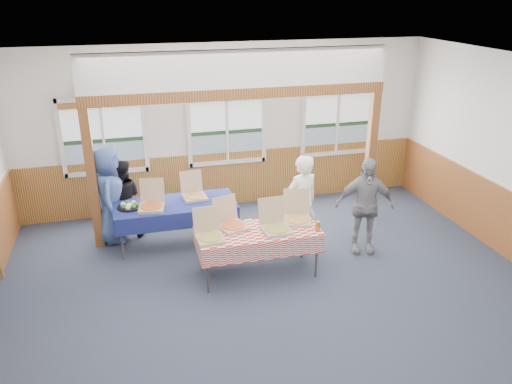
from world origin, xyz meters
TOP-DOWN VIEW (x-y plane):
  - floor at (0.00, 0.00)m, footprint 8.00×8.00m
  - ceiling at (0.00, 0.00)m, footprint 8.00×8.00m
  - wall_back at (0.00, 3.50)m, footprint 8.00×0.00m
  - wainscot_back at (0.00, 3.48)m, footprint 7.98×0.05m
  - window_left at (-2.30, 3.46)m, footprint 1.56×0.10m
  - window_mid at (0.00, 3.46)m, footprint 1.56×0.10m
  - window_right at (2.30, 3.46)m, footprint 1.56×0.10m
  - post_left at (-2.50, 2.30)m, footprint 0.15×0.15m
  - post_right at (2.50, 2.30)m, footprint 0.15×0.15m
  - cross_beam at (0.00, 2.30)m, footprint 5.15×0.18m
  - table_left at (-1.20, 2.02)m, footprint 2.06×0.98m
  - table_right at (-0.11, 0.69)m, footprint 1.96×1.15m
  - pizza_box_a at (-1.59, 1.91)m, footprint 0.47×0.55m
  - pizza_box_b at (-0.86, 2.18)m, footprint 0.43×0.50m
  - pizza_box_c at (-0.86, 0.59)m, footprint 0.41×0.49m
  - pizza_box_d at (-0.47, 0.88)m, footprint 0.52×0.58m
  - pizza_box_e at (0.14, 0.61)m, footprint 0.43×0.51m
  - pizza_box_f at (0.55, 0.83)m, footprint 0.52×0.59m
  - veggie_tray at (-1.95, 2.02)m, footprint 0.39×0.39m
  - drink_glass at (0.74, 0.44)m, footprint 0.07×0.07m
  - woman_white at (0.76, 1.24)m, footprint 0.71×0.57m
  - woman_black at (-2.06, 2.57)m, footprint 0.74×0.61m
  - man_blue at (-2.26, 2.44)m, footprint 0.61×0.88m
  - person_grey at (1.76, 0.98)m, footprint 1.03×0.62m

SIDE VIEW (x-z plane):
  - floor at x=0.00m, z-range 0.00..0.00m
  - wainscot_back at x=0.00m, z-range 0.00..1.10m
  - table_right at x=-0.11m, z-range 0.32..1.08m
  - table_left at x=-1.20m, z-range 0.33..1.08m
  - woman_black at x=-2.06m, z-range 0.00..1.41m
  - veggie_tray at x=-1.95m, z-range 0.74..0.83m
  - person_grey at x=1.76m, z-range 0.00..1.64m
  - pizza_box_b at x=-0.86m, z-range 0.61..1.03m
  - pizza_box_c at x=-0.86m, z-range 0.61..1.03m
  - pizza_box_d at x=-0.47m, z-range 0.61..1.04m
  - pizza_box_a at x=-1.59m, z-range 0.61..1.04m
  - pizza_box_e at x=0.14m, z-range 0.60..1.05m
  - pizza_box_f at x=0.55m, z-range 0.60..1.05m
  - drink_glass at x=0.74m, z-range 0.76..0.91m
  - woman_white at x=0.76m, z-range 0.00..1.69m
  - man_blue at x=-2.26m, z-range 0.00..1.70m
  - post_left at x=-2.50m, z-range 0.00..2.40m
  - post_right at x=2.50m, z-range 0.00..2.40m
  - wall_back at x=0.00m, z-range -2.40..5.60m
  - window_left at x=-2.30m, z-range 0.95..2.41m
  - window_mid at x=0.00m, z-range 0.95..2.41m
  - window_right at x=2.30m, z-range 0.95..2.41m
  - cross_beam at x=0.00m, z-range 2.40..2.58m
  - ceiling at x=0.00m, z-range 3.20..3.20m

